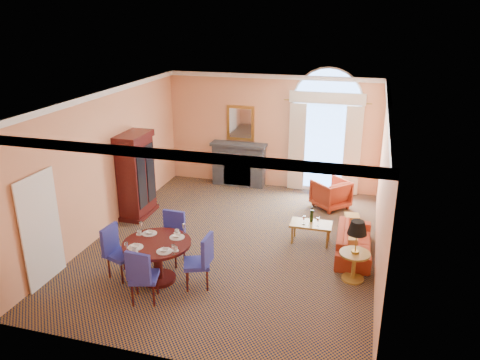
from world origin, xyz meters
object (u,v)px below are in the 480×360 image
(armoire, at_px, (136,177))
(sofa, at_px, (354,242))
(coffee_table, at_px, (311,224))
(side_table, at_px, (356,243))
(armchair, at_px, (331,194))
(dining_table, at_px, (157,252))

(armoire, relative_size, sofa, 1.17)
(sofa, bearing_deg, armoire, 82.41)
(coffee_table, bearing_deg, armoire, 175.30)
(side_table, bearing_deg, armoire, 163.14)
(armchair, relative_size, coffee_table, 0.90)
(armoire, bearing_deg, sofa, -5.98)
(armoire, xyz_separation_m, armchair, (4.56, 1.79, -0.64))
(armoire, xyz_separation_m, coffee_table, (4.33, -0.31, -0.58))
(sofa, bearing_deg, coffee_table, 73.74)
(armchair, bearing_deg, coffee_table, 37.53)
(armoire, bearing_deg, dining_table, -55.91)
(dining_table, relative_size, side_table, 1.07)
(armoire, bearing_deg, side_table, -16.86)
(dining_table, xyz_separation_m, armchair, (2.77, 4.42, -0.22))
(coffee_table, bearing_deg, dining_table, -138.24)
(side_table, bearing_deg, armchair, 102.67)
(coffee_table, relative_size, side_table, 0.76)
(armchair, distance_m, side_table, 3.51)
(armoire, relative_size, coffee_table, 2.31)
(dining_table, bearing_deg, side_table, 16.13)
(sofa, relative_size, coffee_table, 1.98)
(armoire, relative_size, dining_table, 1.65)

